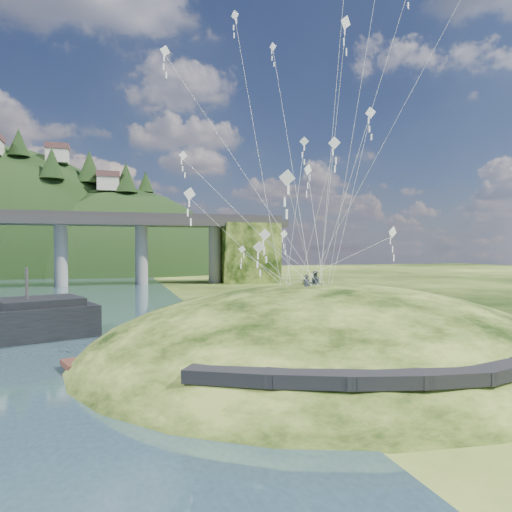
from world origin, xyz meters
name	(u,v)px	position (x,y,z in m)	size (l,w,h in m)	color
ground	(223,371)	(0.00, 0.00, 0.00)	(320.00, 320.00, 0.00)	black
grass_hill	(326,376)	(8.00, 2.00, -1.50)	(36.00, 32.00, 13.00)	black
footpath	(428,367)	(7.46, -9.74, 2.08)	(22.29, 5.84, 0.83)	black
bridge	(4,237)	(-26.46, 70.07, 9.70)	(160.00, 11.00, 15.00)	#2D2B2B
wooden_dock	(173,350)	(-2.50, 4.58, 0.45)	(14.42, 6.60, 1.03)	#3E2019
kite_flyers	(313,272)	(7.41, 3.02, 5.90)	(2.27, 2.38, 1.91)	#282D36
kite_swarm	(296,123)	(5.85, 2.38, 16.37)	(18.73, 17.04, 21.49)	silver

